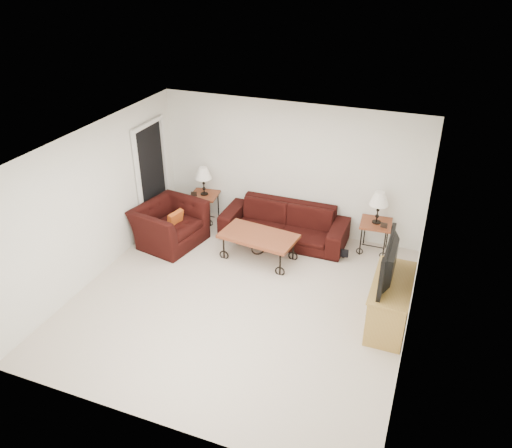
% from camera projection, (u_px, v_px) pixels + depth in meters
% --- Properties ---
extents(ground, '(5.00, 5.00, 0.00)m').
position_uv_depth(ground, '(240.00, 300.00, 7.88)').
color(ground, beige).
rests_on(ground, ground).
extents(wall_back, '(5.00, 0.02, 2.50)m').
position_uv_depth(wall_back, '(291.00, 168.00, 9.32)').
color(wall_back, white).
rests_on(wall_back, ground).
extents(wall_front, '(5.00, 0.02, 2.50)m').
position_uv_depth(wall_front, '(147.00, 342.00, 5.23)').
color(wall_front, white).
rests_on(wall_front, ground).
extents(wall_left, '(0.02, 5.00, 2.50)m').
position_uv_depth(wall_left, '(95.00, 203.00, 8.05)').
color(wall_left, white).
rests_on(wall_left, ground).
extents(wall_right, '(0.02, 5.00, 2.50)m').
position_uv_depth(wall_right, '(417.00, 265.00, 6.49)').
color(wall_right, white).
rests_on(wall_right, ground).
extents(ceiling, '(5.00, 5.00, 0.00)m').
position_uv_depth(ceiling, '(237.00, 149.00, 6.67)').
color(ceiling, white).
rests_on(ceiling, wall_back).
extents(doorway, '(0.08, 0.94, 2.04)m').
position_uv_depth(doorway, '(152.00, 178.00, 9.51)').
color(doorway, black).
rests_on(doorway, ground).
extents(sofa, '(2.33, 0.91, 0.68)m').
position_uv_depth(sofa, '(284.00, 223.00, 9.35)').
color(sofa, black).
rests_on(sofa, ground).
extents(side_table_left, '(0.58, 0.58, 0.57)m').
position_uv_depth(side_table_left, '(205.00, 207.00, 10.06)').
color(side_table_left, brown).
rests_on(side_table_left, ground).
extents(side_table_right, '(0.58, 0.58, 0.59)m').
position_uv_depth(side_table_right, '(374.00, 237.00, 9.00)').
color(side_table_right, brown).
rests_on(side_table_right, ground).
extents(lamp_left, '(0.36, 0.36, 0.57)m').
position_uv_depth(lamp_left, '(204.00, 181.00, 9.78)').
color(lamp_left, black).
rests_on(lamp_left, side_table_left).
extents(lamp_right, '(0.36, 0.36, 0.59)m').
position_uv_depth(lamp_right, '(378.00, 208.00, 8.72)').
color(lamp_right, black).
rests_on(lamp_right, side_table_right).
extents(photo_frame_left, '(0.11, 0.05, 0.09)m').
position_uv_depth(photo_frame_left, '(194.00, 194.00, 9.82)').
color(photo_frame_left, black).
rests_on(photo_frame_left, side_table_left).
extents(photo_frame_right, '(0.12, 0.03, 0.10)m').
position_uv_depth(photo_frame_right, '(384.00, 225.00, 8.67)').
color(photo_frame_right, black).
rests_on(photo_frame_right, side_table_right).
extents(coffee_table, '(1.38, 0.86, 0.49)m').
position_uv_depth(coffee_table, '(258.00, 247.00, 8.80)').
color(coffee_table, brown).
rests_on(coffee_table, ground).
extents(armchair, '(1.23, 1.35, 0.76)m').
position_uv_depth(armchair, '(170.00, 225.00, 9.23)').
color(armchair, black).
rests_on(armchair, ground).
extents(throw_pillow, '(0.16, 0.35, 0.34)m').
position_uv_depth(throw_pillow, '(175.00, 220.00, 9.08)').
color(throw_pillow, '#B45F17').
rests_on(throw_pillow, armchair).
extents(tv_stand, '(0.51, 1.23, 0.74)m').
position_uv_depth(tv_stand, '(390.00, 303.00, 7.22)').
color(tv_stand, '#A8863E').
rests_on(tv_stand, ground).
extents(television, '(0.14, 1.10, 0.63)m').
position_uv_depth(television, '(395.00, 262.00, 6.90)').
color(television, black).
rests_on(television, tv_stand).
extents(backpack, '(0.32, 0.25, 0.41)m').
position_uv_depth(backpack, '(344.00, 248.00, 8.85)').
color(backpack, black).
rests_on(backpack, ground).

